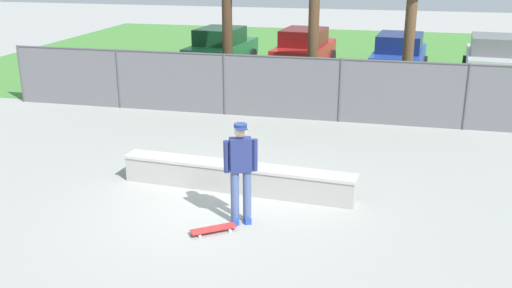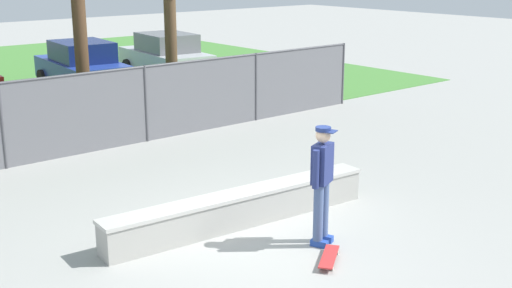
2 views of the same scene
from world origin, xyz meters
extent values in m
plane|color=#9E9E99|center=(0.00, 0.00, 0.00)|extent=(80.00, 80.00, 0.00)
cube|color=#478438|center=(0.00, 16.65, 0.01)|extent=(28.90, 20.00, 0.02)
cube|color=#A8A59E|center=(0.16, 0.83, 0.25)|extent=(4.84, 0.82, 0.51)
cube|color=beige|center=(0.16, 0.83, 0.54)|extent=(4.88, 0.86, 0.06)
cube|color=#2647A5|center=(0.72, -0.53, 0.05)|extent=(0.20, 0.28, 0.10)
cube|color=#2647A5|center=(0.52, -0.61, 0.05)|extent=(0.20, 0.28, 0.10)
cylinder|color=#475B89|center=(0.71, -0.50, 0.54)|extent=(0.15, 0.15, 0.88)
cylinder|color=#475B89|center=(0.51, -0.58, 0.54)|extent=(0.15, 0.15, 0.88)
cube|color=navy|center=(0.61, -0.54, 1.28)|extent=(0.44, 0.35, 0.60)
cylinder|color=navy|center=(0.84, -0.44, 1.26)|extent=(0.10, 0.10, 0.58)
cylinder|color=navy|center=(0.38, -0.64, 1.26)|extent=(0.10, 0.10, 0.58)
sphere|color=beige|center=(0.61, -0.54, 1.71)|extent=(0.22, 0.22, 0.22)
cylinder|color=navy|center=(0.61, -0.54, 1.81)|extent=(0.23, 0.23, 0.06)
cube|color=navy|center=(0.66, -0.66, 1.78)|extent=(0.23, 0.19, 0.02)
cube|color=red|center=(0.25, -1.07, 0.08)|extent=(0.76, 0.63, 0.02)
cube|color=#B2B2B7|center=(0.03, -1.23, 0.06)|extent=(0.13, 0.15, 0.02)
cube|color=#B2B2B7|center=(0.47, -0.91, 0.06)|extent=(0.13, 0.15, 0.02)
cylinder|color=silver|center=(-0.02, -1.17, 0.03)|extent=(0.06, 0.06, 0.05)
cylinder|color=silver|center=(0.08, -1.30, 0.03)|extent=(0.06, 0.06, 0.05)
cylinder|color=silver|center=(0.42, -0.85, 0.03)|extent=(0.06, 0.06, 0.05)
cylinder|color=silver|center=(0.52, -0.98, 0.03)|extent=(0.06, 0.06, 0.05)
cylinder|color=#4C4C51|center=(-8.45, 6.35, 0.91)|extent=(0.07, 0.07, 1.82)
cylinder|color=#4C4C51|center=(-5.07, 6.35, 0.91)|extent=(0.07, 0.07, 1.82)
cylinder|color=#4C4C51|center=(-1.69, 6.35, 0.91)|extent=(0.07, 0.07, 1.82)
cylinder|color=#4C4C51|center=(1.69, 6.35, 0.91)|extent=(0.07, 0.07, 1.82)
cylinder|color=#4C4C51|center=(5.07, 6.35, 0.91)|extent=(0.07, 0.07, 1.82)
cylinder|color=#4C4C51|center=(0.00, 6.35, 1.79)|extent=(16.90, 0.05, 0.05)
cube|color=slate|center=(0.00, 6.35, 0.91)|extent=(16.90, 0.01, 1.82)
cylinder|color=#47301E|center=(-2.04, 7.96, 2.51)|extent=(0.32, 0.32, 5.01)
cylinder|color=#513823|center=(0.73, 7.57, 2.64)|extent=(0.32, 0.32, 5.27)
cylinder|color=brown|center=(3.50, 8.01, 2.11)|extent=(0.32, 0.32, 4.22)
cube|color=#1E6638|center=(-3.84, 13.34, 0.67)|extent=(2.18, 4.35, 0.70)
cube|color=#10381E|center=(-3.85, 13.19, 1.34)|extent=(1.79, 2.24, 0.64)
cylinder|color=black|center=(-4.62, 14.72, 0.32)|extent=(0.28, 0.66, 0.64)
cylinder|color=black|center=(-2.82, 14.55, 0.32)|extent=(0.28, 0.66, 0.64)
cylinder|color=black|center=(-4.85, 12.12, 0.32)|extent=(0.28, 0.66, 0.64)
cylinder|color=black|center=(-3.06, 11.96, 0.32)|extent=(0.28, 0.66, 0.64)
cube|color=#B21E1E|center=(-0.46, 13.79, 0.67)|extent=(2.18, 4.35, 0.70)
cube|color=#621010|center=(-0.47, 13.64, 1.34)|extent=(1.79, 2.24, 0.64)
cylinder|color=black|center=(-1.23, 15.17, 0.32)|extent=(0.28, 0.66, 0.64)
cylinder|color=black|center=(0.56, 15.01, 0.32)|extent=(0.28, 0.66, 0.64)
cylinder|color=black|center=(-1.47, 12.58, 0.32)|extent=(0.28, 0.66, 0.64)
cylinder|color=black|center=(0.32, 12.41, 0.32)|extent=(0.28, 0.66, 0.64)
cube|color=#233D9E|center=(3.31, 13.14, 0.67)|extent=(2.18, 4.35, 0.70)
cube|color=navy|center=(3.29, 12.99, 1.34)|extent=(1.79, 2.24, 0.64)
cylinder|color=black|center=(2.53, 14.52, 0.32)|extent=(0.28, 0.66, 0.64)
cylinder|color=black|center=(4.32, 14.36, 0.32)|extent=(0.28, 0.66, 0.64)
cylinder|color=black|center=(2.29, 11.93, 0.32)|extent=(0.28, 0.66, 0.64)
cylinder|color=black|center=(4.08, 11.76, 0.32)|extent=(0.28, 0.66, 0.64)
cube|color=#B7BABF|center=(6.72, 13.45, 0.67)|extent=(2.18, 4.35, 0.70)
cube|color=slate|center=(6.70, 13.30, 1.34)|extent=(1.79, 2.24, 0.64)
cylinder|color=black|center=(5.94, 14.83, 0.32)|extent=(0.28, 0.66, 0.64)
cylinder|color=black|center=(5.70, 12.23, 0.32)|extent=(0.28, 0.66, 0.64)
camera|label=1|loc=(3.05, -9.75, 4.65)|focal=40.84mm
camera|label=2|loc=(-6.20, -7.17, 4.19)|focal=46.91mm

